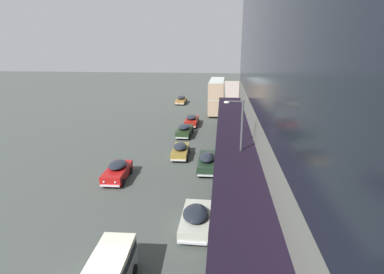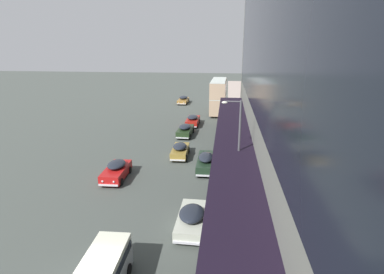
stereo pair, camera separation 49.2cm
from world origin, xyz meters
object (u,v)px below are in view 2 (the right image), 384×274
object	(u,v)px
sedan_lead_near	(192,218)
street_lamp	(237,141)
transit_bus_kerbside_front	(218,95)
sedan_oncoming_front	(193,120)
sedan_lead_mid	(206,161)
pedestrian_at_kerb	(252,269)
sedan_second_near	(180,150)
vw_van	(103,272)
sedan_far_back	(116,170)
sedan_trailing_mid	(183,100)
sedan_oncoming_rear	(185,130)

from	to	relation	value
sedan_lead_near	street_lamp	distance (m)	6.93
transit_bus_kerbside_front	sedan_oncoming_front	world-z (taller)	transit_bus_kerbside_front
sedan_lead_near	sedan_lead_mid	world-z (taller)	sedan_lead_mid
sedan_lead_near	pedestrian_at_kerb	world-z (taller)	pedestrian_at_kerb
sedan_lead_mid	sedan_second_near	world-z (taller)	sedan_lead_mid
street_lamp	vw_van	bearing A→B (deg)	-120.99
sedan_far_back	sedan_trailing_mid	world-z (taller)	sedan_far_back
sedan_oncoming_front	sedan_oncoming_rear	bearing A→B (deg)	-93.93
sedan_far_back	sedan_second_near	world-z (taller)	sedan_far_back
transit_bus_kerbside_front	pedestrian_at_kerb	distance (m)	40.18
sedan_trailing_mid	sedan_oncoming_front	bearing A→B (deg)	-77.25
sedan_lead_mid	sedan_trailing_mid	xyz separation A→B (m)	(-7.02, 33.50, -0.04)
sedan_oncoming_rear	sedan_far_back	bearing A→B (deg)	-107.33
sedan_second_near	sedan_oncoming_front	xyz separation A→B (m)	(-0.12, 13.17, 0.04)
vw_van	street_lamp	bearing A→B (deg)	59.01
sedan_oncoming_rear	sedan_far_back	distance (m)	14.47
transit_bus_kerbside_front	vw_van	distance (m)	41.27
sedan_far_back	sedan_trailing_mid	size ratio (longest dim) A/B	0.87
transit_bus_kerbside_front	pedestrian_at_kerb	world-z (taller)	transit_bus_kerbside_front
sedan_oncoming_rear	vw_van	world-z (taller)	vw_van
sedan_oncoming_rear	sedan_trailing_mid	distance (m)	22.98
sedan_oncoming_rear	sedan_far_back	world-z (taller)	sedan_oncoming_rear
transit_bus_kerbside_front	sedan_oncoming_rear	xyz separation A→B (m)	(-3.84, -14.68, -2.34)
sedan_lead_near	vw_van	distance (m)	6.77
sedan_oncoming_rear	sedan_lead_mid	size ratio (longest dim) A/B	0.94
sedan_oncoming_front	pedestrian_at_kerb	bearing A→B (deg)	-78.36
sedan_lead_near	sedan_far_back	xyz separation A→B (m)	(-7.60, 6.81, 0.05)
sedan_lead_mid	sedan_second_near	xyz separation A→B (m)	(-3.00, 3.09, -0.05)
pedestrian_at_kerb	sedan_trailing_mid	bearing A→B (deg)	102.04
sedan_oncoming_rear	pedestrian_at_kerb	xyz separation A→B (m)	(6.73, -25.34, 0.40)
sedan_lead_mid	street_lamp	size ratio (longest dim) A/B	0.67
sedan_far_back	street_lamp	bearing A→B (deg)	-9.27
street_lamp	sedan_oncoming_front	bearing A→B (deg)	105.39
sedan_oncoming_rear	street_lamp	distance (m)	17.09
sedan_far_back	pedestrian_at_kerb	size ratio (longest dim) A/B	2.36
sedan_lead_near	sedan_lead_mid	distance (m)	9.83
sedan_far_back	sedan_second_near	distance (m)	7.78
sedan_second_near	pedestrian_at_kerb	size ratio (longest dim) A/B	2.34
sedan_lead_mid	vw_van	bearing A→B (deg)	-103.85
sedan_oncoming_rear	sedan_lead_mid	world-z (taller)	sedan_lead_mid
street_lamp	transit_bus_kerbside_front	bearing A→B (deg)	94.39
sedan_far_back	pedestrian_at_kerb	world-z (taller)	pedestrian_at_kerb
sedan_lead_mid	sedan_trailing_mid	size ratio (longest dim) A/B	0.99
sedan_lead_near	sedan_oncoming_rear	bearing A→B (deg)	99.07
sedan_second_near	sedan_oncoming_rear	bearing A→B (deg)	93.70
transit_bus_kerbside_front	sedan_oncoming_rear	world-z (taller)	transit_bus_kerbside_front
sedan_trailing_mid	street_lamp	size ratio (longest dim) A/B	0.67
sedan_far_back	pedestrian_at_kerb	distance (m)	15.97
sedan_oncoming_front	vw_van	xyz separation A→B (m)	(-0.71, -31.80, 0.31)
transit_bus_kerbside_front	sedan_oncoming_rear	size ratio (longest dim) A/B	2.05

